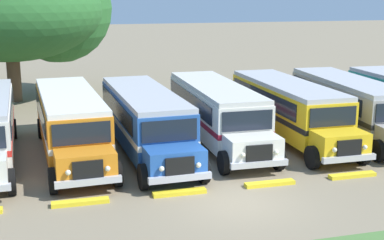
{
  "coord_description": "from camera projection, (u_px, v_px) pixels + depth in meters",
  "views": [
    {
      "loc": [
        -6.25,
        -16.66,
        7.25
      ],
      "look_at": [
        0.0,
        6.17,
        1.6
      ],
      "focal_mm": 50.2,
      "sensor_mm": 36.0,
      "label": 1
    }
  ],
  "objects": [
    {
      "name": "parked_bus_slot_4",
      "position": [
        217.0,
        110.0,
        26.44
      ],
      "size": [
        2.8,
        10.85,
        2.82
      ],
      "rotation": [
        0.0,
        0.0,
        -1.58
      ],
      "color": "silver",
      "rests_on": "ground_plane"
    },
    {
      "name": "parked_bus_slot_2",
      "position": [
        70.0,
        120.0,
        24.35
      ],
      "size": [
        3.15,
        10.9,
        2.82
      ],
      "rotation": [
        0.0,
        0.0,
        -1.52
      ],
      "color": "orange",
      "rests_on": "ground_plane"
    },
    {
      "name": "curb_wheelstop_5",
      "position": [
        352.0,
        175.0,
        21.57
      ],
      "size": [
        2.0,
        0.36,
        0.15
      ],
      "primitive_type": "cube",
      "color": "yellow",
      "rests_on": "ground_plane"
    },
    {
      "name": "parked_bus_slot_3",
      "position": [
        145.0,
        118.0,
        24.77
      ],
      "size": [
        3.01,
        10.88,
        2.82
      ],
      "rotation": [
        0.0,
        0.0,
        -1.53
      ],
      "color": "#23519E",
      "rests_on": "ground_plane"
    },
    {
      "name": "broad_shade_tree",
      "position": [
        8.0,
        8.0,
        35.56
      ],
      "size": [
        14.19,
        12.54,
        10.42
      ],
      "color": "brown",
      "rests_on": "ground_plane"
    },
    {
      "name": "curb_wheelstop_3",
      "position": [
        179.0,
        192.0,
        19.72
      ],
      "size": [
        2.0,
        0.36,
        0.15
      ],
      "primitive_type": "cube",
      "color": "yellow",
      "rests_on": "ground_plane"
    },
    {
      "name": "ground_plane",
      "position": [
        238.0,
        203.0,
        18.92
      ],
      "size": [
        220.0,
        220.0,
        0.0
      ],
      "primitive_type": "plane",
      "color": "#84755B"
    },
    {
      "name": "curb_wheelstop_4",
      "position": [
        270.0,
        183.0,
        20.65
      ],
      "size": [
        2.0,
        0.36,
        0.15
      ],
      "primitive_type": "cube",
      "color": "yellow",
      "rests_on": "ground_plane"
    },
    {
      "name": "parked_bus_slot_5",
      "position": [
        289.0,
        107.0,
        27.13
      ],
      "size": [
        2.7,
        10.84,
        2.82
      ],
      "rotation": [
        0.0,
        0.0,
        -1.57
      ],
      "color": "yellow",
      "rests_on": "ground_plane"
    },
    {
      "name": "parked_bus_slot_6",
      "position": [
        350.0,
        103.0,
        28.07
      ],
      "size": [
        3.22,
        10.92,
        2.82
      ],
      "rotation": [
        0.0,
        0.0,
        -1.63
      ],
      "color": "#9E9993",
      "rests_on": "ground_plane"
    },
    {
      "name": "curb_wheelstop_2",
      "position": [
        80.0,
        202.0,
        18.8
      ],
      "size": [
        2.0,
        0.36,
        0.15
      ],
      "primitive_type": "cube",
      "color": "yellow",
      "rests_on": "ground_plane"
    }
  ]
}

